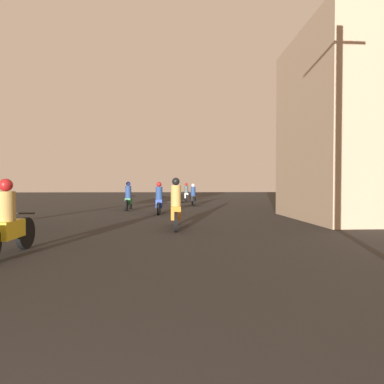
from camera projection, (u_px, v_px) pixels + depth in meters
motorcycle_yellow at (8, 225)px, 5.72m from camera, size 0.60×1.97×1.49m
motorcycle_orange at (176, 208)px, 9.42m from camera, size 0.60×2.04×1.60m
motorcycle_blue at (159, 201)px, 14.32m from camera, size 0.60×1.83×1.53m
motorcycle_green at (128, 198)px, 16.54m from camera, size 0.60×2.05×1.57m
motorcycle_black at (193, 197)px, 20.20m from camera, size 0.60×2.12×1.48m
motorcycle_white at (186, 194)px, 24.67m from camera, size 0.60×1.92×1.57m
building_right_near at (363, 127)px, 11.82m from camera, size 5.20×5.21×7.32m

